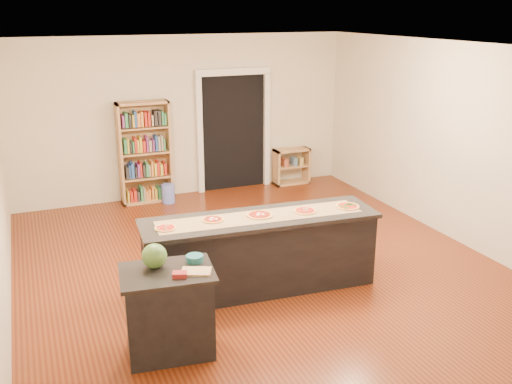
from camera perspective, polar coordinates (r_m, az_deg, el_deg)
name	(u,v)px	position (r m, az deg, el deg)	size (l,w,h in m)	color
room	(262,165)	(6.93, 0.63, 2.67)	(6.00, 7.00, 2.80)	beige
doorway	(233,125)	(10.44, -2.27, 6.76)	(1.40, 0.09, 2.21)	black
kitchen_island	(260,253)	(6.79, 0.42, -6.08)	(2.78, 0.75, 0.92)	black
side_counter	(169,312)	(5.67, -8.71, -11.75)	(0.88, 0.64, 0.87)	black
bookshelf	(145,153)	(9.91, -11.05, 3.88)	(0.87, 0.31, 1.75)	tan
low_shelf	(291,166)	(10.92, 3.56, 2.60)	(0.68, 0.29, 0.68)	tan
waste_bin	(168,194)	(9.97, -8.77, -0.15)	(0.22, 0.22, 0.33)	#6177DA
kraft_paper	(260,217)	(6.61, 0.44, -2.47)	(2.42, 0.43, 0.00)	#92754B
watermelon	(154,256)	(5.51, -10.12, -6.32)	(0.24, 0.24, 0.24)	#144214
cutting_board	(196,271)	(5.41, -6.00, -7.91)	(0.28, 0.18, 0.02)	tan
package_red	(180,275)	(5.34, -7.63, -8.18)	(0.13, 0.09, 0.05)	maroon
package_teal	(195,258)	(5.62, -6.15, -6.62)	(0.17, 0.17, 0.06)	#195966
pizza_a	(166,228)	(6.33, -9.04, -3.57)	(0.26, 0.26, 0.02)	#DDA955
pizza_b	(213,220)	(6.51, -4.34, -2.76)	(0.27, 0.27, 0.02)	#DDA955
pizza_c	(260,215)	(6.63, 0.37, -2.30)	(0.29, 0.29, 0.02)	#DDA955
pizza_d	(305,211)	(6.79, 4.92, -1.89)	(0.27, 0.27, 0.02)	#DDA955
pizza_e	(348,206)	(7.01, 9.14, -1.42)	(0.28, 0.28, 0.02)	#DDA955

